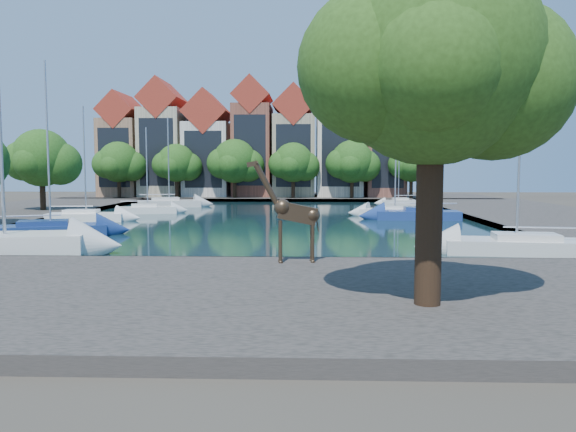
# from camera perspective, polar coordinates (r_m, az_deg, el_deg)

# --- Properties ---
(ground) EXTENTS (160.00, 160.00, 0.00)m
(ground) POSITION_cam_1_polar(r_m,az_deg,el_deg) (26.71, -6.34, -5.15)
(ground) COLOR #38332B
(ground) RESTS_ON ground
(water_basin) EXTENTS (38.00, 50.00, 0.08)m
(water_basin) POSITION_cam_1_polar(r_m,az_deg,el_deg) (50.38, -2.46, -0.30)
(water_basin) COLOR black
(water_basin) RESTS_ON ground
(near_quay) EXTENTS (50.00, 14.00, 0.50)m
(near_quay) POSITION_cam_1_polar(r_m,az_deg,el_deg) (19.89, -9.24, -7.97)
(near_quay) COLOR #46403D
(near_quay) RESTS_ON ground
(far_quay) EXTENTS (60.00, 16.00, 0.50)m
(far_quay) POSITION_cam_1_polar(r_m,az_deg,el_deg) (82.22, -0.78, 1.90)
(far_quay) COLOR #46403D
(far_quay) RESTS_ON ground
(right_quay) EXTENTS (14.00, 52.00, 0.50)m
(right_quay) POSITION_cam_1_polar(r_m,az_deg,el_deg) (54.51, 24.76, -0.13)
(right_quay) COLOR #46403D
(right_quay) RESTS_ON ground
(plane_tree) EXTENTS (8.32, 6.40, 10.62)m
(plane_tree) POSITION_cam_1_polar(r_m,az_deg,el_deg) (17.69, 14.83, 14.53)
(plane_tree) COLOR #332114
(plane_tree) RESTS_ON near_quay
(townhouse_west_end) EXTENTS (5.44, 9.18, 14.93)m
(townhouse_west_end) POSITION_cam_1_polar(r_m,az_deg,el_deg) (86.31, -16.33, 6.57)
(townhouse_west_end) COLOR #966F52
(townhouse_west_end) RESTS_ON far_quay
(townhouse_west_mid) EXTENTS (5.94, 9.18, 16.79)m
(townhouse_west_mid) POSITION_cam_1_polar(r_m,az_deg,el_deg) (84.67, -12.46, 7.28)
(townhouse_west_mid) COLOR #B4A98B
(townhouse_west_mid) RESTS_ON far_quay
(townhouse_west_inner) EXTENTS (6.43, 9.18, 15.15)m
(townhouse_west_inner) POSITION_cam_1_polar(r_m,az_deg,el_deg) (83.28, -8.08, 6.78)
(townhouse_west_inner) COLOR silver
(townhouse_west_inner) RESTS_ON far_quay
(townhouse_center) EXTENTS (5.44, 9.18, 16.93)m
(townhouse_center) POSITION_cam_1_polar(r_m,az_deg,el_deg) (82.46, -3.59, 7.54)
(townhouse_center) COLOR brown
(townhouse_center) RESTS_ON far_quay
(townhouse_east_inner) EXTENTS (5.94, 9.18, 15.79)m
(townhouse_east_inner) POSITION_cam_1_polar(r_m,az_deg,el_deg) (82.08, 0.62, 7.12)
(townhouse_east_inner) COLOR tan
(townhouse_east_inner) RESTS_ON far_quay
(townhouse_east_mid) EXTENTS (6.43, 9.18, 16.65)m
(townhouse_east_mid) POSITION_cam_1_polar(r_m,az_deg,el_deg) (82.21, 5.19, 7.36)
(townhouse_east_mid) COLOR beige
(townhouse_east_mid) RESTS_ON far_quay
(townhouse_east_end) EXTENTS (5.44, 9.18, 14.43)m
(townhouse_east_end) POSITION_cam_1_polar(r_m,az_deg,el_deg) (82.80, 9.71, 6.60)
(townhouse_east_end) COLOR brown
(townhouse_east_end) RESTS_ON far_quay
(far_tree_far_west) EXTENTS (7.28, 5.60, 7.68)m
(far_tree_far_west) POSITION_cam_1_polar(r_m,az_deg,el_deg) (80.71, -16.77, 5.14)
(far_tree_far_west) COLOR #332114
(far_tree_far_west) RESTS_ON far_quay
(far_tree_west) EXTENTS (6.76, 5.20, 7.36)m
(far_tree_west) POSITION_cam_1_polar(r_m,az_deg,el_deg) (78.53, -11.21, 5.18)
(far_tree_west) COLOR #332114
(far_tree_west) RESTS_ON far_quay
(far_tree_mid_west) EXTENTS (7.80, 6.00, 8.00)m
(far_tree_mid_west) POSITION_cam_1_polar(r_m,az_deg,el_deg) (77.12, -5.37, 5.42)
(far_tree_mid_west) COLOR #332114
(far_tree_mid_west) RESTS_ON far_quay
(far_tree_mid_east) EXTENTS (7.02, 5.40, 7.52)m
(far_tree_mid_east) POSITION_cam_1_polar(r_m,az_deg,el_deg) (76.53, 0.60, 5.33)
(far_tree_mid_east) COLOR #332114
(far_tree_mid_east) RESTS_ON far_quay
(far_tree_east) EXTENTS (7.54, 5.80, 7.84)m
(far_tree_east) POSITION_cam_1_polar(r_m,az_deg,el_deg) (76.77, 6.61, 5.37)
(far_tree_east) COLOR #332114
(far_tree_east) RESTS_ON far_quay
(far_tree_far_east) EXTENTS (6.76, 5.20, 7.36)m
(far_tree_far_east) POSITION_cam_1_polar(r_m,az_deg,el_deg) (77.84, 12.50, 5.16)
(far_tree_far_east) COLOR #332114
(far_tree_far_east) RESTS_ON far_quay
(side_tree_left_far) EXTENTS (7.28, 5.60, 7.88)m
(side_tree_left_far) POSITION_cam_1_polar(r_m,az_deg,el_deg) (59.81, -23.68, 5.24)
(side_tree_left_far) COLOR #332114
(side_tree_left_far) RESTS_ON left_quay
(giraffe_statue) EXTENTS (3.13, 0.72, 4.47)m
(giraffe_statue) POSITION_cam_1_polar(r_m,az_deg,el_deg) (24.58, 0.39, 0.34)
(giraffe_statue) COLOR #3B2C1D
(giraffe_statue) RESTS_ON near_quay
(sailboat_left_b) EXTENTS (7.51, 4.79, 11.53)m
(sailboat_left_b) POSITION_cam_1_polar(r_m,az_deg,el_deg) (40.53, -22.96, -1.09)
(sailboat_left_b) COLOR navy
(sailboat_left_b) RESTS_ON water_basin
(sailboat_left_c) EXTENTS (6.54, 2.82, 9.72)m
(sailboat_left_c) POSITION_cam_1_polar(r_m,az_deg,el_deg) (50.88, -19.81, 0.10)
(sailboat_left_c) COLOR white
(sailboat_left_c) RESTS_ON water_basin
(sailboat_left_d) EXTENTS (5.88, 3.47, 8.51)m
(sailboat_left_d) POSITION_cam_1_polar(r_m,az_deg,el_deg) (57.55, -14.07, 0.77)
(sailboat_left_d) COLOR white
(sailboat_left_d) RESTS_ON water_basin
(sailboat_left_e) EXTENTS (7.48, 4.44, 10.24)m
(sailboat_left_e) POSITION_cam_1_polar(r_m,az_deg,el_deg) (66.07, -11.97, 1.41)
(sailboat_left_e) COLOR silver
(sailboat_left_e) RESTS_ON water_basin
(sailboat_right_a) EXTENTS (7.70, 3.50, 11.88)m
(sailboat_right_a) POSITION_cam_1_polar(r_m,az_deg,el_deg) (32.30, 22.19, -2.52)
(sailboat_right_a) COLOR silver
(sailboat_right_a) RESTS_ON water_basin
(sailboat_right_b) EXTENTS (7.31, 2.83, 13.00)m
(sailboat_right_b) POSITION_cam_1_polar(r_m,az_deg,el_deg) (50.66, 13.03, 0.34)
(sailboat_right_b) COLOR navy
(sailboat_right_b) RESTS_ON water_basin
(sailboat_right_c) EXTENTS (6.62, 4.20, 10.40)m
(sailboat_right_c) POSITION_cam_1_polar(r_m,az_deg,el_deg) (52.79, 10.81, 0.50)
(sailboat_right_c) COLOR silver
(sailboat_right_c) RESTS_ON water_basin
(sailboat_right_d) EXTENTS (4.33, 1.91, 8.94)m
(sailboat_right_d) POSITION_cam_1_polar(r_m,az_deg,el_deg) (69.49, 11.15, 1.53)
(sailboat_right_d) COLOR silver
(sailboat_right_d) RESTS_ON water_basin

